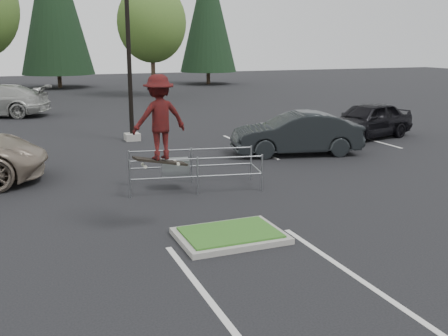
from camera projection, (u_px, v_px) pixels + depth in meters
name	position (u px, v px, depth m)	size (l,w,h in m)	color
ground	(230.00, 238.00, 11.04)	(120.00, 120.00, 0.00)	black
grass_median	(230.00, 235.00, 11.02)	(2.20, 1.60, 0.16)	gray
stall_lines	(114.00, 178.00, 15.99)	(22.62, 17.60, 0.01)	silver
light_pole	(128.00, 29.00, 20.98)	(0.70, 0.60, 10.12)	gray
decid_c	(152.00, 25.00, 38.90)	(5.12, 5.12, 8.38)	#38281C
conif_c	(208.00, 12.00, 50.14)	(5.50, 5.50, 12.50)	#38281C
cart_corral	(180.00, 166.00, 14.62)	(3.82, 1.97, 1.03)	gray
skateboarder	(159.00, 118.00, 10.93)	(1.21, 0.77, 1.97)	black
car_r_charc	(296.00, 133.00, 19.17)	(1.63, 4.68, 1.54)	black
car_r_black	(367.00, 120.00, 22.41)	(1.84, 4.57, 1.56)	black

